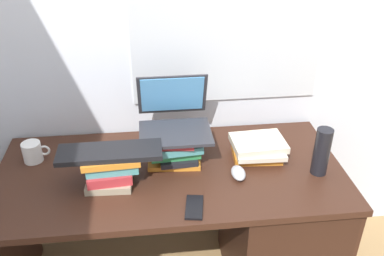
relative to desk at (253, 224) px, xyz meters
The scene contains 11 objects.
wall_back 1.06m from the desk, 132.19° to the left, with size 6.00×0.06×2.60m.
desk is the anchor object (origin of this frame).
book_stack_tall 0.54m from the desk, 164.93° to the left, with size 0.24×0.20×0.14m.
book_stack_keyboard_riser 0.75m from the desk, behind, with size 0.24×0.20×0.14m.
book_stack_side 0.39m from the desk, 80.26° to the left, with size 0.24×0.21×0.08m.
laptop 0.65m from the desk, 156.21° to the left, with size 0.31×0.31×0.23m.
keyboard 0.79m from the desk, behind, with size 0.42×0.14×0.02m, color black.
computer_mouse 0.37m from the desk, 154.22° to the right, with size 0.06×0.10×0.04m, color #A5A8AD.
mug 1.07m from the desk, behind, with size 0.12×0.08×0.09m.
water_bottle 0.51m from the desk, 13.53° to the right, with size 0.07×0.07×0.21m, color black.
cell_phone 0.51m from the desk, 143.58° to the right, with size 0.07×0.14×0.01m, color black.
Camera 1 is at (-0.07, -1.49, 1.82)m, focal length 39.46 mm.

